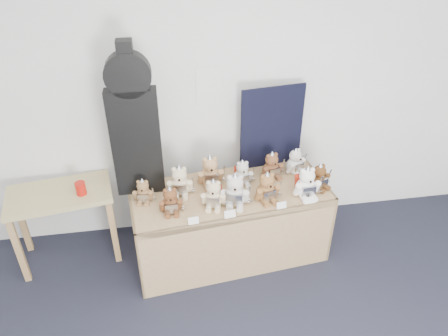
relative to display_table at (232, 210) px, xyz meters
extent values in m
plane|color=silver|center=(-0.12, 0.56, 0.81)|extent=(6.00, 0.00, 6.00)
cube|color=white|center=(-0.11, 0.55, 0.90)|extent=(0.21, 0.00, 0.30)
cube|color=#95714B|center=(-0.01, 0.07, 0.12)|extent=(1.71, 0.86, 0.06)
cube|color=#95714B|center=(0.03, -0.26, -0.19)|extent=(1.63, 0.20, 0.68)
cube|color=#95714B|center=(-0.81, -0.02, -0.19)|extent=(0.09, 0.68, 0.68)
cube|color=#95714B|center=(0.80, 0.16, -0.19)|extent=(0.09, 0.68, 0.68)
cube|color=tan|center=(-1.40, 0.25, 0.14)|extent=(0.90, 0.58, 0.04)
cube|color=olive|center=(-1.75, 0.01, -0.21)|extent=(0.06, 0.06, 0.66)
cube|color=olive|center=(-1.81, 0.39, -0.21)|extent=(0.06, 0.06, 0.66)
cube|color=olive|center=(-1.00, 0.12, -0.21)|extent=(0.06, 0.06, 0.66)
cube|color=olive|center=(-1.06, 0.50, -0.21)|extent=(0.06, 0.06, 0.66)
cube|color=black|center=(-0.72, 0.20, 0.60)|extent=(0.38, 0.12, 0.90)
cylinder|color=black|center=(-0.72, 0.20, 1.16)|extent=(0.34, 0.12, 0.34)
cube|color=black|center=(-0.72, 0.20, 1.29)|extent=(0.11, 0.10, 0.22)
cube|color=black|center=(0.42, 0.42, 0.52)|extent=(0.56, 0.09, 0.75)
cylinder|color=#B6140C|center=(-1.21, 0.20, 0.22)|extent=(0.08, 0.08, 0.11)
ellipsoid|color=brown|center=(-0.50, -0.12, 0.21)|extent=(0.15, 0.13, 0.15)
sphere|color=brown|center=(-0.50, -0.12, 0.31)|extent=(0.11, 0.11, 0.11)
cylinder|color=brown|center=(-0.50, -0.16, 0.30)|extent=(0.05, 0.02, 0.04)
sphere|color=black|center=(-0.50, -0.18, 0.30)|extent=(0.02, 0.02, 0.02)
sphere|color=brown|center=(-0.53, -0.12, 0.35)|extent=(0.03, 0.03, 0.03)
sphere|color=brown|center=(-0.47, -0.11, 0.35)|extent=(0.03, 0.03, 0.03)
cylinder|color=brown|center=(-0.57, -0.14, 0.22)|extent=(0.04, 0.08, 0.11)
cylinder|color=brown|center=(-0.43, -0.13, 0.22)|extent=(0.04, 0.08, 0.11)
cylinder|color=brown|center=(-0.53, -0.17, 0.17)|extent=(0.05, 0.10, 0.04)
cylinder|color=brown|center=(-0.47, -0.17, 0.17)|extent=(0.05, 0.10, 0.04)
cube|color=white|center=(-0.50, -0.17, 0.21)|extent=(0.09, 0.02, 0.08)
cone|color=white|center=(-0.50, -0.12, 0.35)|extent=(0.09, 0.09, 0.07)
cube|color=white|center=(-0.41, -0.14, 0.24)|extent=(0.01, 0.04, 0.15)
cube|color=white|center=(-0.41, -0.14, 0.18)|extent=(0.04, 0.01, 0.01)
ellipsoid|color=#CEB791|center=(-0.17, -0.10, 0.21)|extent=(0.18, 0.16, 0.16)
sphere|color=#CEB791|center=(-0.17, -0.10, 0.32)|extent=(0.11, 0.11, 0.11)
cylinder|color=#CEB791|center=(-0.17, -0.14, 0.31)|extent=(0.05, 0.03, 0.05)
sphere|color=black|center=(-0.18, -0.16, 0.31)|extent=(0.02, 0.02, 0.02)
sphere|color=#CEB791|center=(-0.20, -0.09, 0.36)|extent=(0.04, 0.04, 0.04)
sphere|color=#CEB791|center=(-0.13, -0.10, 0.36)|extent=(0.04, 0.04, 0.04)
cylinder|color=#CEB791|center=(-0.24, -0.10, 0.22)|extent=(0.06, 0.09, 0.12)
cylinder|color=#CEB791|center=(-0.10, -0.13, 0.22)|extent=(0.06, 0.09, 0.12)
cylinder|color=#CEB791|center=(-0.21, -0.14, 0.17)|extent=(0.07, 0.11, 0.05)
cylinder|color=#CEB791|center=(-0.14, -0.16, 0.17)|extent=(0.07, 0.11, 0.05)
cube|color=white|center=(-0.18, -0.16, 0.22)|extent=(0.10, 0.04, 0.09)
cone|color=white|center=(-0.17, -0.10, 0.37)|extent=(0.10, 0.10, 0.07)
cube|color=white|center=(-0.08, -0.15, 0.25)|extent=(0.02, 0.04, 0.16)
cube|color=white|center=(-0.08, -0.15, 0.18)|extent=(0.05, 0.02, 0.01)
cube|color=#AA2513|center=(-0.15, -0.04, 0.23)|extent=(0.13, 0.05, 0.14)
ellipsoid|color=beige|center=(0.00, -0.10, 0.23)|extent=(0.21, 0.18, 0.18)
sphere|color=beige|center=(0.00, -0.10, 0.35)|extent=(0.13, 0.13, 0.13)
cylinder|color=beige|center=(-0.01, -0.15, 0.34)|extent=(0.06, 0.04, 0.06)
sphere|color=black|center=(-0.01, -0.17, 0.34)|extent=(0.02, 0.02, 0.02)
sphere|color=beige|center=(-0.04, -0.09, 0.40)|extent=(0.04, 0.04, 0.04)
sphere|color=beige|center=(0.05, -0.10, 0.40)|extent=(0.04, 0.04, 0.04)
cylinder|color=beige|center=(-0.08, -0.10, 0.23)|extent=(0.07, 0.11, 0.14)
cylinder|color=beige|center=(0.09, -0.13, 0.23)|extent=(0.07, 0.11, 0.14)
cylinder|color=beige|center=(-0.05, -0.15, 0.17)|extent=(0.07, 0.13, 0.05)
cylinder|color=beige|center=(0.03, -0.17, 0.17)|extent=(0.07, 0.13, 0.05)
cube|color=white|center=(-0.01, -0.17, 0.23)|extent=(0.12, 0.04, 0.10)
cone|color=white|center=(0.00, -0.10, 0.40)|extent=(0.11, 0.11, 0.09)
cube|color=white|center=(0.11, -0.15, 0.26)|extent=(0.02, 0.05, 0.19)
cube|color=white|center=(0.11, -0.15, 0.19)|extent=(0.05, 0.02, 0.01)
ellipsoid|color=brown|center=(0.26, -0.08, 0.22)|extent=(0.19, 0.17, 0.16)
sphere|color=brown|center=(0.26, -0.08, 0.33)|extent=(0.12, 0.12, 0.12)
cylinder|color=brown|center=(0.27, -0.13, 0.32)|extent=(0.06, 0.04, 0.05)
sphere|color=black|center=(0.28, -0.15, 0.32)|extent=(0.02, 0.02, 0.02)
sphere|color=brown|center=(0.22, -0.09, 0.38)|extent=(0.04, 0.04, 0.04)
sphere|color=brown|center=(0.30, -0.08, 0.38)|extent=(0.04, 0.04, 0.04)
cylinder|color=brown|center=(0.19, -0.12, 0.23)|extent=(0.06, 0.10, 0.12)
cylinder|color=brown|center=(0.34, -0.09, 0.23)|extent=(0.06, 0.10, 0.12)
cylinder|color=brown|center=(0.24, -0.15, 0.17)|extent=(0.07, 0.11, 0.05)
cylinder|color=brown|center=(0.31, -0.13, 0.17)|extent=(0.07, 0.11, 0.05)
cube|color=white|center=(0.28, -0.15, 0.22)|extent=(0.11, 0.04, 0.09)
cone|color=white|center=(0.26, -0.08, 0.38)|extent=(0.10, 0.10, 0.08)
cube|color=white|center=(0.37, -0.10, 0.25)|extent=(0.02, 0.04, 0.17)
cube|color=white|center=(0.37, -0.10, 0.19)|extent=(0.05, 0.02, 0.01)
ellipsoid|color=white|center=(0.59, -0.08, 0.22)|extent=(0.19, 0.16, 0.17)
sphere|color=white|center=(0.59, -0.08, 0.34)|extent=(0.13, 0.13, 0.13)
cylinder|color=white|center=(0.60, -0.13, 0.33)|extent=(0.06, 0.03, 0.05)
sphere|color=black|center=(0.60, -0.15, 0.33)|extent=(0.02, 0.02, 0.02)
sphere|color=white|center=(0.55, -0.08, 0.39)|extent=(0.04, 0.04, 0.04)
sphere|color=white|center=(0.63, -0.07, 0.39)|extent=(0.04, 0.04, 0.04)
cylinder|color=white|center=(0.51, -0.11, 0.23)|extent=(0.06, 0.10, 0.13)
cylinder|color=white|center=(0.68, -0.09, 0.23)|extent=(0.06, 0.10, 0.13)
cylinder|color=white|center=(0.56, -0.14, 0.17)|extent=(0.06, 0.12, 0.05)
cylinder|color=white|center=(0.64, -0.14, 0.17)|extent=(0.06, 0.12, 0.05)
cube|color=white|center=(0.60, -0.15, 0.23)|extent=(0.11, 0.03, 0.10)
cone|color=white|center=(0.59, -0.08, 0.39)|extent=(0.11, 0.11, 0.08)
cube|color=white|center=(0.70, -0.10, 0.26)|extent=(0.02, 0.04, 0.18)
cube|color=white|center=(0.70, -0.10, 0.19)|extent=(0.05, 0.01, 0.01)
cube|color=#AA2513|center=(0.59, -0.01, 0.23)|extent=(0.14, 0.04, 0.16)
ellipsoid|color=brown|center=(0.73, 0.01, 0.21)|extent=(0.18, 0.18, 0.14)
sphere|color=brown|center=(0.73, 0.01, 0.31)|extent=(0.11, 0.11, 0.11)
cylinder|color=brown|center=(0.75, -0.03, 0.30)|extent=(0.05, 0.04, 0.04)
sphere|color=black|center=(0.76, -0.04, 0.30)|extent=(0.02, 0.02, 0.02)
sphere|color=brown|center=(0.70, 0.00, 0.35)|extent=(0.03, 0.03, 0.03)
sphere|color=brown|center=(0.76, 0.03, 0.35)|extent=(0.03, 0.03, 0.03)
cylinder|color=brown|center=(0.68, -0.04, 0.22)|extent=(0.07, 0.09, 0.11)
cylinder|color=brown|center=(0.80, 0.03, 0.22)|extent=(0.07, 0.09, 0.11)
cylinder|color=brown|center=(0.73, -0.05, 0.17)|extent=(0.08, 0.10, 0.04)
cylinder|color=brown|center=(0.79, -0.02, 0.17)|extent=(0.08, 0.10, 0.04)
cube|color=white|center=(0.76, -0.04, 0.21)|extent=(0.09, 0.06, 0.08)
cone|color=white|center=(0.73, 0.01, 0.35)|extent=(0.09, 0.09, 0.07)
cube|color=white|center=(0.83, 0.03, 0.24)|extent=(0.03, 0.04, 0.15)
cube|color=white|center=(0.83, 0.03, 0.18)|extent=(0.04, 0.03, 0.01)
ellipsoid|color=beige|center=(-0.41, 0.11, 0.22)|extent=(0.18, 0.16, 0.17)
sphere|color=beige|center=(-0.41, 0.11, 0.33)|extent=(0.12, 0.12, 0.12)
cylinder|color=beige|center=(-0.42, 0.06, 0.32)|extent=(0.05, 0.03, 0.05)
sphere|color=black|center=(-0.42, 0.04, 0.32)|extent=(0.02, 0.02, 0.02)
sphere|color=beige|center=(-0.45, 0.11, 0.38)|extent=(0.04, 0.04, 0.04)
sphere|color=beige|center=(-0.37, 0.11, 0.38)|extent=(0.04, 0.04, 0.04)
cylinder|color=beige|center=(-0.49, 0.09, 0.23)|extent=(0.05, 0.10, 0.13)
cylinder|color=beige|center=(-0.33, 0.08, 0.23)|extent=(0.05, 0.10, 0.13)
cylinder|color=beige|center=(-0.46, 0.05, 0.17)|extent=(0.06, 0.11, 0.05)
cylinder|color=beige|center=(-0.38, 0.05, 0.17)|extent=(0.06, 0.11, 0.05)
cube|color=white|center=(-0.42, 0.04, 0.22)|extent=(0.11, 0.03, 0.09)
cone|color=white|center=(-0.41, 0.11, 0.39)|extent=(0.11, 0.11, 0.08)
cube|color=white|center=(-0.31, 0.07, 0.25)|extent=(0.02, 0.04, 0.18)
cube|color=white|center=(-0.31, 0.07, 0.19)|extent=(0.05, 0.01, 0.01)
ellipsoid|color=tan|center=(-0.15, 0.20, 0.22)|extent=(0.18, 0.16, 0.18)
sphere|color=tan|center=(-0.15, 0.20, 0.34)|extent=(0.13, 0.13, 0.13)
cylinder|color=tan|center=(-0.15, 0.15, 0.33)|extent=(0.06, 0.03, 0.05)
sphere|color=black|center=(-0.15, 0.13, 0.33)|extent=(0.02, 0.02, 0.02)
sphere|color=tan|center=(-0.19, 0.20, 0.39)|extent=(0.04, 0.04, 0.04)
sphere|color=tan|center=(-0.11, 0.21, 0.39)|extent=(0.04, 0.04, 0.04)
cylinder|color=tan|center=(-0.23, 0.18, 0.23)|extent=(0.05, 0.10, 0.13)
cylinder|color=tan|center=(-0.07, 0.19, 0.23)|extent=(0.05, 0.10, 0.13)
cylinder|color=tan|center=(-0.19, 0.14, 0.17)|extent=(0.06, 0.12, 0.05)
cylinder|color=tan|center=(-0.11, 0.14, 0.17)|extent=(0.06, 0.12, 0.05)
cube|color=white|center=(-0.15, 0.14, 0.23)|extent=(0.12, 0.03, 0.10)
cone|color=white|center=(-0.15, 0.20, 0.40)|extent=(0.11, 0.11, 0.08)
cube|color=white|center=(-0.04, 0.17, 0.26)|extent=(0.02, 0.04, 0.18)
cube|color=white|center=(-0.04, 0.17, 0.19)|extent=(0.05, 0.01, 0.01)
ellipsoid|color=beige|center=(0.12, 0.17, 0.21)|extent=(0.15, 0.12, 0.14)
sphere|color=beige|center=(0.12, 0.17, 0.30)|extent=(0.10, 0.10, 0.10)
cylinder|color=beige|center=(0.12, 0.13, 0.30)|extent=(0.04, 0.02, 0.04)
sphere|color=black|center=(0.12, 0.11, 0.30)|extent=(0.02, 0.02, 0.02)
sphere|color=beige|center=(0.08, 0.17, 0.34)|extent=(0.03, 0.03, 0.03)
sphere|color=beige|center=(0.15, 0.17, 0.34)|extent=(0.03, 0.03, 0.03)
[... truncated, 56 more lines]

